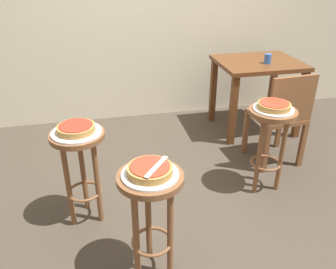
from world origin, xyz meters
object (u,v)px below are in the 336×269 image
object	(u,v)px
stool_foreground	(151,204)
serving_plate_leftside	(274,109)
stool_leftside	(270,133)
serving_plate_middle	(77,132)
pizza_leftside	(274,105)
wooden_chair	(281,115)
pizza_foreground	(150,170)
cup_near_edge	(268,59)
pizza_middle	(76,128)
stool_middle	(80,158)
pizza_server_knife	(156,167)
serving_plate_foreground	(150,174)
dining_table	(257,74)

from	to	relation	value
stool_foreground	serving_plate_leftside	size ratio (longest dim) A/B	2.31
stool_leftside	serving_plate_middle	bearing A→B (deg)	-177.11
stool_leftside	pizza_leftside	world-z (taller)	pizza_leftside
stool_foreground	pizza_leftside	world-z (taller)	pizza_leftside
wooden_chair	serving_plate_leftside	bearing A→B (deg)	-130.03
pizza_foreground	cup_near_edge	distance (m)	2.14
pizza_middle	serving_plate_leftside	world-z (taller)	pizza_middle
stool_leftside	wooden_chair	bearing A→B (deg)	49.97
pizza_foreground	pizza_middle	size ratio (longest dim) A/B	0.99
pizza_leftside	cup_near_edge	size ratio (longest dim) A/B	2.60
serving_plate_middle	stool_middle	bearing A→B (deg)	-90.00
pizza_foreground	cup_near_edge	bearing A→B (deg)	47.70
wooden_chair	pizza_server_knife	bearing A→B (deg)	-142.07
serving_plate_leftside	stool_middle	bearing A→B (deg)	-177.11
serving_plate_leftside	pizza_server_knife	xyz separation A→B (m)	(-1.00, -0.66, 0.06)
stool_foreground	pizza_leftside	distance (m)	1.23
serving_plate_foreground	serving_plate_middle	world-z (taller)	same
serving_plate_leftside	pizza_leftside	world-z (taller)	pizza_leftside
pizza_foreground	pizza_server_knife	world-z (taller)	pizza_server_knife
pizza_middle	pizza_server_knife	xyz separation A→B (m)	(0.41, -0.59, 0.03)
serving_plate_foreground	stool_leftside	bearing A→B (deg)	32.04
stool_foreground	stool_middle	size ratio (longest dim) A/B	1.00
serving_plate_middle	wooden_chair	world-z (taller)	wooden_chair
pizza_leftside	serving_plate_middle	bearing A→B (deg)	-177.11
pizza_leftside	dining_table	size ratio (longest dim) A/B	0.29
stool_middle	dining_table	xyz separation A→B (m)	(1.78, 1.11, 0.11)
serving_plate_leftside	wooden_chair	xyz separation A→B (m)	(0.28, 0.33, -0.22)
pizza_middle	stool_leftside	bearing A→B (deg)	2.89
pizza_server_knife	serving_plate_leftside	bearing A→B (deg)	-18.11
serving_plate_middle	dining_table	xyz separation A→B (m)	(1.78, 1.11, -0.08)
stool_middle	serving_plate_foreground	bearing A→B (deg)	-56.76
stool_foreground	wooden_chair	size ratio (longest dim) A/B	0.81
cup_near_edge	wooden_chair	world-z (taller)	wooden_chair
dining_table	serving_plate_foreground	bearing A→B (deg)	-129.79
stool_leftside	cup_near_edge	xyz separation A→B (m)	(0.41, 0.94, 0.29)
dining_table	wooden_chair	size ratio (longest dim) A/B	0.96
stool_leftside	pizza_leftside	xyz separation A→B (m)	(0.00, 0.00, 0.22)
serving_plate_foreground	pizza_leftside	xyz separation A→B (m)	(1.03, 0.64, 0.03)
serving_plate_foreground	stool_leftside	size ratio (longest dim) A/B	0.44
cup_near_edge	pizza_server_knife	bearing A→B (deg)	-131.34
stool_middle	stool_leftside	distance (m)	1.41
pizza_leftside	cup_near_edge	world-z (taller)	cup_near_edge
pizza_foreground	pizza_middle	bearing A→B (deg)	123.24
stool_middle	cup_near_edge	bearing A→B (deg)	29.10
stool_foreground	wooden_chair	xyz separation A→B (m)	(1.31, 0.98, -0.03)
serving_plate_foreground	serving_plate_middle	size ratio (longest dim) A/B	0.94
stool_foreground	serving_plate_middle	xyz separation A→B (m)	(-0.38, 0.57, 0.19)
cup_near_edge	pizza_server_knife	size ratio (longest dim) A/B	0.42
serving_plate_foreground	pizza_middle	xyz separation A→B (m)	(-0.38, 0.57, 0.03)
pizza_foreground	wooden_chair	bearing A→B (deg)	36.73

